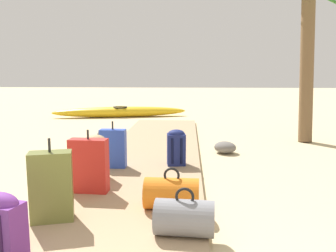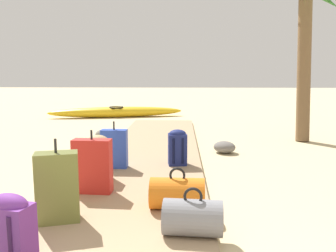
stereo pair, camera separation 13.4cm
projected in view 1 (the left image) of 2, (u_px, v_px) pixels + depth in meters
ground_plane at (141, 182)px, 4.78m from camera, size 60.00×60.00×0.00m
boardwalk at (149, 161)px, 5.70m from camera, size 1.64×9.40×0.08m
duffel_bag_grey at (185, 218)px, 3.00m from camera, size 0.53×0.35×0.42m
duffel_bag_orange at (172, 193)px, 3.59m from camera, size 0.56×0.34×0.43m
suitcase_red at (89, 166)px, 4.08m from camera, size 0.45×0.20×0.73m
suitcase_olive at (51, 186)px, 3.29m from camera, size 0.43×0.31×0.79m
suitcase_blue at (113, 148)px, 5.16m from camera, size 0.37×0.18×0.68m
backpack_purple at (1, 224)px, 2.63m from camera, size 0.37×0.28×0.51m
backpack_navy at (176, 146)px, 5.30m from camera, size 0.29×0.27×0.54m
backpack_tan at (96, 156)px, 4.57m from camera, size 0.29×0.27×0.59m
kayak at (120, 112)px, 11.69m from camera, size 4.41×1.50×0.35m
rock_left_mid at (105, 134)px, 7.78m from camera, size 0.48×0.47×0.23m
rock_right_mid at (225, 147)px, 6.44m from camera, size 0.56×0.56×0.22m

